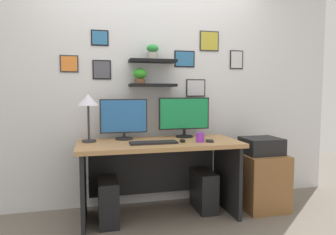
% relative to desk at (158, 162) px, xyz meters
% --- Properties ---
extents(ground_plane, '(8.00, 8.00, 0.00)m').
position_rel_desk_xyz_m(ground_plane, '(0.00, -0.05, -0.54)').
color(ground_plane, '#70665B').
extents(back_wall_assembly, '(4.40, 0.24, 2.70)m').
position_rel_desk_xyz_m(back_wall_assembly, '(0.00, 0.38, 0.82)').
color(back_wall_assembly, silver).
rests_on(back_wall_assembly, ground).
extents(desk, '(1.55, 0.68, 0.75)m').
position_rel_desk_xyz_m(desk, '(0.00, 0.00, 0.00)').
color(desk, tan).
rests_on(desk, ground).
extents(monitor_left, '(0.47, 0.18, 0.41)m').
position_rel_desk_xyz_m(monitor_left, '(-0.32, 0.16, 0.42)').
color(monitor_left, black).
rests_on(monitor_left, desk).
extents(monitor_right, '(0.55, 0.18, 0.42)m').
position_rel_desk_xyz_m(monitor_right, '(0.32, 0.16, 0.44)').
color(monitor_right, black).
rests_on(monitor_right, desk).
extents(keyboard, '(0.44, 0.14, 0.02)m').
position_rel_desk_xyz_m(keyboard, '(-0.08, -0.17, 0.22)').
color(keyboard, black).
rests_on(keyboard, desk).
extents(computer_mouse, '(0.06, 0.09, 0.03)m').
position_rel_desk_xyz_m(computer_mouse, '(0.21, -0.15, 0.23)').
color(computer_mouse, black).
rests_on(computer_mouse, desk).
extents(desk_lamp, '(0.20, 0.20, 0.46)m').
position_rel_desk_xyz_m(desk_lamp, '(-0.66, 0.07, 0.58)').
color(desk_lamp, '#2D2D33').
rests_on(desk_lamp, desk).
extents(cell_phone, '(0.11, 0.16, 0.01)m').
position_rel_desk_xyz_m(cell_phone, '(0.48, -0.17, 0.22)').
color(cell_phone, black).
rests_on(cell_phone, desk).
extents(coffee_mug, '(0.08, 0.08, 0.09)m').
position_rel_desk_xyz_m(coffee_mug, '(0.37, -0.17, 0.26)').
color(coffee_mug, purple).
rests_on(coffee_mug, desk).
extents(drawer_cabinet, '(0.44, 0.50, 0.58)m').
position_rel_desk_xyz_m(drawer_cabinet, '(1.09, -0.07, -0.25)').
color(drawer_cabinet, brown).
rests_on(drawer_cabinet, ground).
extents(printer, '(0.38, 0.34, 0.17)m').
position_rel_desk_xyz_m(printer, '(1.09, -0.07, 0.13)').
color(printer, black).
rests_on(printer, drawer_cabinet).
extents(computer_tower_left, '(0.18, 0.40, 0.41)m').
position_rel_desk_xyz_m(computer_tower_left, '(-0.50, -0.07, -0.33)').
color(computer_tower_left, black).
rests_on(computer_tower_left, ground).
extents(computer_tower_right, '(0.18, 0.40, 0.41)m').
position_rel_desk_xyz_m(computer_tower_right, '(0.49, 0.01, -0.33)').
color(computer_tower_right, black).
rests_on(computer_tower_right, ground).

